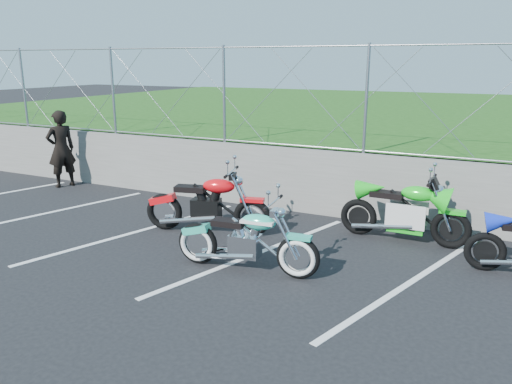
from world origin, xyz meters
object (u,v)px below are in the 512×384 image
at_px(cruiser_turquoise, 248,243).
at_px(naked_orange, 209,206).
at_px(sportbike_green, 405,214).
at_px(person_standing, 61,149).

xyz_separation_m(cruiser_turquoise, naked_orange, (-1.38, 1.20, 0.05)).
bearing_deg(cruiser_turquoise, sportbike_green, 45.76).
bearing_deg(naked_orange, cruiser_turquoise, -55.04).
distance_m(naked_orange, person_standing, 5.18).
height_order(sportbike_green, person_standing, person_standing).
height_order(cruiser_turquoise, sportbike_green, sportbike_green).
bearing_deg(person_standing, cruiser_turquoise, 90.71).
bearing_deg(sportbike_green, cruiser_turquoise, -128.00).
xyz_separation_m(cruiser_turquoise, person_standing, (-6.36, 2.56, 0.49)).
distance_m(cruiser_turquoise, sportbike_green, 2.92).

